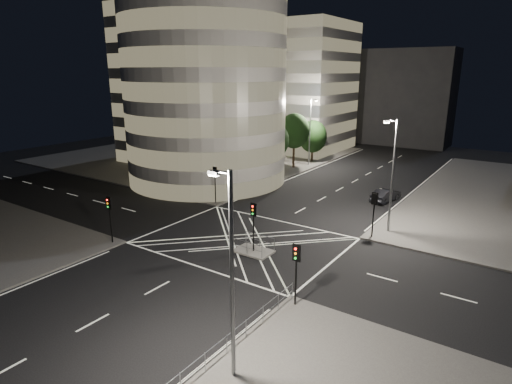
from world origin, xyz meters
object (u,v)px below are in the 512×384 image
Objects in this scene: street_lamp_right_near at (231,271)px; traffic_signal_island at (253,218)px; street_lamp_left_far at (310,129)px; street_lamp_left_near at (239,146)px; central_island at (254,251)px; sedan at (386,195)px; street_lamp_right_far at (392,172)px; traffic_signal_fr at (374,206)px; traffic_signal_nr at (296,263)px; traffic_signal_fl at (215,178)px; traffic_signal_nl at (110,211)px.

traffic_signal_island is at bearing 120.75° from street_lamp_right_near.
street_lamp_left_near is at bearing -90.00° from street_lamp_left_far.
street_lamp_left_far is (-11.44, 31.50, 2.63)m from traffic_signal_island.
street_lamp_left_far is at bearing 90.00° from street_lamp_left_near.
central_island is 0.68× the size of sedan.
street_lamp_right_far reaches higher than traffic_signal_island.
street_lamp_right_far is (18.87, -3.00, 0.00)m from street_lamp_left_near.
street_lamp_left_far is at bearing 113.21° from street_lamp_right_near.
traffic_signal_fr is 19.14m from street_lamp_left_near.
street_lamp_left_far reaches higher than central_island.
street_lamp_left_far is at bearing 116.36° from traffic_signal_nr.
street_lamp_left_near is (-18.24, 18.80, 2.63)m from traffic_signal_nr.
street_lamp_right_far reaches higher than traffic_signal_fr.
central_island is 9.08m from traffic_signal_nr.
traffic_signal_fl is 0.90× the size of sedan.
street_lamp_left_far is 47.88m from street_lamp_right_near.
street_lamp_left_far is at bearing 90.99° from traffic_signal_nl.
traffic_signal_fr is 1.00× the size of traffic_signal_island.
traffic_signal_nl is 36.90m from street_lamp_left_far.
street_lamp_right_near is at bearing -88.25° from traffic_signal_fr.
street_lamp_left_far is 2.26× the size of sedan.
central_island is 13.91m from traffic_signal_fl.
street_lamp_right_near is (18.24, -7.20, 2.63)m from traffic_signal_nl.
traffic_signal_fr is at bearing 112.82° from sedan.
traffic_signal_fl is 17.60m from traffic_signal_fr.
traffic_signal_nr reaches higher than central_island.
street_lamp_right_near is (7.44, -12.50, 5.47)m from central_island.
traffic_signal_fr is 0.40× the size of street_lamp_left_near.
traffic_signal_fl and traffic_signal_nr have the same top height.
traffic_signal_fl is 0.40× the size of street_lamp_right_far.
central_island is at bearing -49.73° from street_lamp_left_near.
traffic_signal_fr is 0.40× the size of street_lamp_left_far.
sedan is at bearing 95.80° from traffic_signal_nr.
traffic_signal_nl is 19.78m from street_lamp_right_near.
traffic_signal_fl is 22.24m from traffic_signal_nr.
sedan is (15.06, 25.01, -2.19)m from traffic_signal_nl.
traffic_signal_island is at bearing -129.33° from traffic_signal_fr.
traffic_signal_nl is 0.40× the size of street_lamp_left_far.
traffic_signal_nl and traffic_signal_nr have the same top height.
street_lamp_left_far is (-18.24, 36.80, 2.63)m from traffic_signal_nr.
traffic_signal_fr is at bearing -15.92° from street_lamp_left_near.
traffic_signal_island is at bearing -70.05° from street_lamp_left_far.
central_island is at bearing 26.14° from traffic_signal_nl.
traffic_signal_nl is 0.40× the size of street_lamp_right_near.
sedan is at bearing 109.02° from street_lamp_right_far.
traffic_signal_nr reaches higher than sedan.
traffic_signal_nr is 0.40× the size of street_lamp_left_near.
traffic_signal_fl is 5.86m from street_lamp_left_near.
street_lamp_left_far is 1.00× the size of street_lamp_right_near.
traffic_signal_island is 14.78m from street_lamp_right_near.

